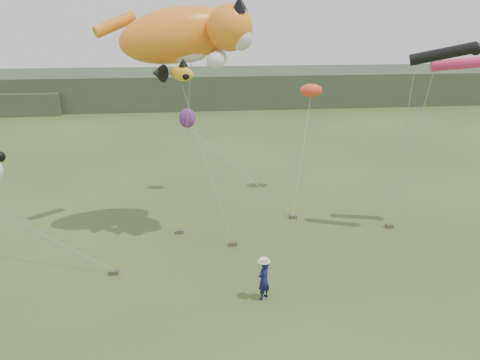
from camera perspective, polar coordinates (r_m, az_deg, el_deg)
The scene contains 8 objects.
ground at distance 19.14m, azimuth 4.76°, elevation -14.37°, with size 120.00×120.00×0.00m, color #385123.
headland at distance 60.90m, azimuth -6.33°, elevation 11.06°, with size 90.00×13.00×4.00m.
festival_attendant at distance 18.76m, azimuth 2.91°, elevation -12.04°, with size 0.61×0.40×1.69m, color #131548.
sandbag_anchors at distance 23.79m, azimuth 0.94°, elevation -6.87°, with size 14.24×5.27×0.19m.
cat_kite at distance 22.62m, azimuth -6.19°, elevation 17.24°, with size 7.37×4.03×3.36m.
fish_kite at distance 21.80m, azimuth -8.18°, elevation 12.81°, with size 2.24×1.47×1.07m.
tube_kites at distance 24.86m, azimuth 25.00°, elevation 13.36°, with size 4.37×2.04×1.51m.
misc_kites at distance 28.77m, azimuth 1.41°, elevation 9.28°, with size 8.69×1.37×2.67m.
Camera 1 is at (-3.31, -15.58, 10.61)m, focal length 35.00 mm.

